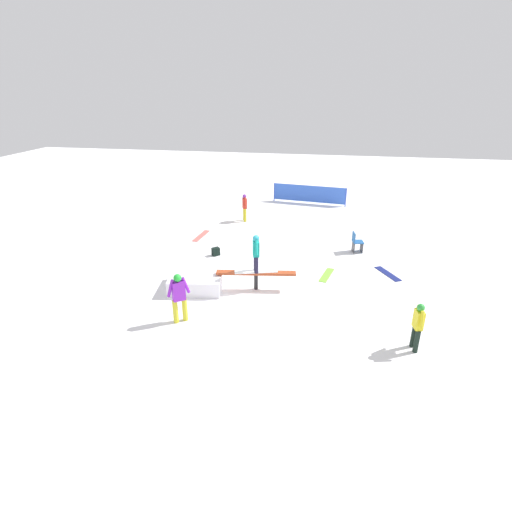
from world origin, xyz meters
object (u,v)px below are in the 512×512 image
Objects in this scene: loose_snowboard_navy at (388,274)px; bystander_purple at (179,295)px; rail_feature at (256,274)px; loose_snowboard_coral at (201,236)px; loose_snowboard_lime at (327,275)px; folding_chair at (357,243)px; bystander_yellow at (418,324)px; backpack_on_snow at (216,252)px; bystander_red at (245,206)px; main_rider_on_rail at (256,254)px.

bystander_purple is at bearing -84.87° from loose_snowboard_navy.
rail_feature reaches higher than loose_snowboard_coral.
loose_snowboard_lime is 2.87m from folding_chair.
rail_feature is at bearing 51.46° from bystander_yellow.
bystander_purple reaches higher than loose_snowboard_coral.
backpack_on_snow reaches higher than loose_snowboard_navy.
bystander_yellow is 4.92m from loose_snowboard_lime.
bystander_red reaches higher than bystander_yellow.
bystander_yellow reaches higher than rail_feature.
main_rider_on_rail is 5.34m from loose_snowboard_navy.
bystander_purple is 7.51m from loose_snowboard_coral.
loose_snowboard_lime is 3.72× the size of backpack_on_snow.
main_rider_on_rail is 3.13m from bystander_purple.
bystander_yellow is at bearing 53.92° from loose_snowboard_coral.
loose_snowboard_navy is (-0.11, 4.75, -0.78)m from bystander_yellow.
folding_chair reaches higher than backpack_on_snow.
backpack_on_snow is (-2.20, 2.67, -1.16)m from main_rider_on_rail.
rail_feature reaches higher than backpack_on_snow.
bystander_yellow is 0.89× the size of bystander_purple.
loose_snowboard_navy is at bearing -62.87° from loose_snowboard_lime.
loose_snowboard_navy is at bearing -8.32° from bystander_yellow.
backpack_on_snow is at bearing 37.36° from loose_snowboard_coral.
rail_feature is 3.11m from bystander_purple.
folding_chair is at bearing 148.44° from backpack_on_snow.
main_rider_on_rail is at bearing -95.60° from loose_snowboard_navy.
main_rider_on_rail is 1.72× the size of folding_chair.
bystander_red reaches higher than folding_chair.
bystander_yellow is at bearing 179.11° from folding_chair.
main_rider_on_rail reaches higher than bystander_yellow.
loose_snowboard_coral is (-3.52, 4.82, -1.32)m from main_rider_on_rail.
folding_chair reaches higher than loose_snowboard_lime.
loose_snowboard_navy is (4.74, 2.07, -1.32)m from main_rider_on_rail.
backpack_on_snow is (-0.32, 5.13, -0.72)m from bystander_purple.
bystander_yellow is (4.85, -2.68, -0.54)m from main_rider_on_rail.
backpack_on_snow is at bearing 121.37° from rail_feature.
main_rider_on_rail reaches higher than bystander_red.
bystander_yellow is 0.91× the size of loose_snowboard_coral.
main_rider_on_rail is 0.95× the size of bystander_purple.
backpack_on_snow is (-6.94, 0.60, 0.16)m from loose_snowboard_navy.
bystander_red is (-6.79, 10.13, 0.02)m from bystander_yellow.
rail_feature is at bearing 0.00° from main_rider_on_rail.
folding_chair is at bearing 178.88° from loose_snowboard_navy.
bystander_purple is 5.19m from backpack_on_snow.
folding_chair reaches higher than loose_snowboard_navy.
rail_feature is 3.49m from backpack_on_snow.
rail_feature is 1.83× the size of main_rider_on_rail.
folding_chair is (5.58, -3.33, -0.39)m from bystander_red.
bystander_yellow is at bearing -37.86° from bystander_purple.
backpack_on_snow is at bearing 114.93° from main_rider_on_rail.
rail_feature is 1.93× the size of bystander_red.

